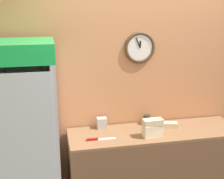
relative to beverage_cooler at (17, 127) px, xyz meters
The scene contains 10 objects.
wall_back 1.52m from the beverage_cooler, 13.08° to the left, with size 5.20×0.09×2.70m.
prep_counter 1.58m from the beverage_cooler, ahead, with size 1.91×0.57×0.88m.
beverage_cooler is the anchor object (origin of this frame).
sandwich_stack_bottom 1.39m from the beverage_cooler, ahead, with size 0.22×0.12×0.06m.
sandwich_stack_middle 1.39m from the beverage_cooler, ahead, with size 0.22×0.12×0.06m.
sandwich_stack_top 1.39m from the beverage_cooler, ahead, with size 0.21×0.11×0.06m.
sandwich_flat_left 1.64m from the beverage_cooler, ahead, with size 0.23×0.14×0.06m.
chefs_knife 0.81m from the beverage_cooler, ahead, with size 0.30×0.04×0.02m.
condiment_jar 1.45m from the beverage_cooler, ahead, with size 0.09×0.09×0.11m.
napkin_dispenser 0.93m from the beverage_cooler, 13.71° to the left, with size 0.11×0.09×0.12m.
Camera 1 is at (-1.13, -2.19, 2.27)m, focal length 50.00 mm.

